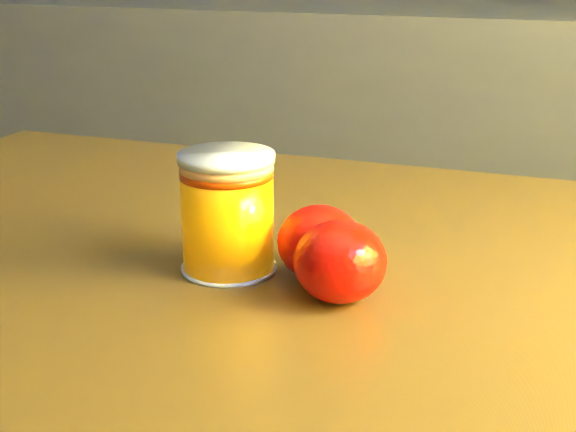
% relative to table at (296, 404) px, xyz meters
% --- Properties ---
extents(kitchen_counter, '(3.15, 0.60, 0.90)m').
position_rel_table_xyz_m(kitchen_counter, '(-0.76, 1.34, -0.24)').
color(kitchen_counter, '#494A4E').
rests_on(kitchen_counter, ground).
extents(table, '(1.06, 0.74, 0.79)m').
position_rel_table_xyz_m(table, '(0.00, 0.00, 0.00)').
color(table, brown).
rests_on(table, ground).
extents(juice_glass, '(0.07, 0.07, 0.09)m').
position_rel_table_xyz_m(juice_glass, '(-0.06, 0.02, 0.15)').
color(juice_glass, orange).
rests_on(juice_glass, table).
extents(orange_front, '(0.08, 0.08, 0.06)m').
position_rel_table_xyz_m(orange_front, '(0.01, 0.02, 0.13)').
color(orange_front, red).
rests_on(orange_front, table).
extents(orange_back, '(0.07, 0.07, 0.06)m').
position_rel_table_xyz_m(orange_back, '(0.04, -0.01, 0.13)').
color(orange_back, red).
rests_on(orange_back, table).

